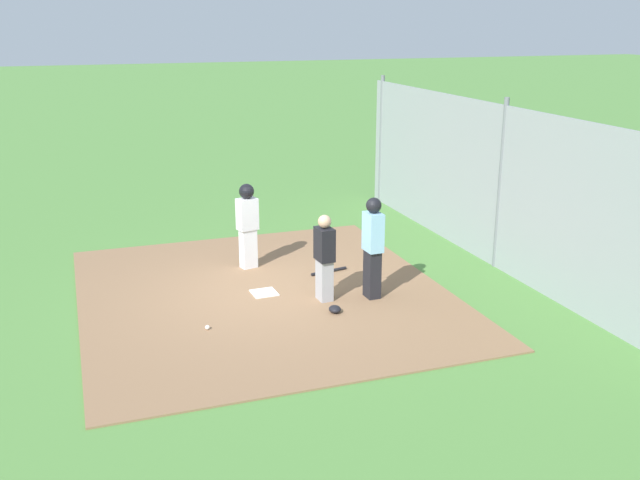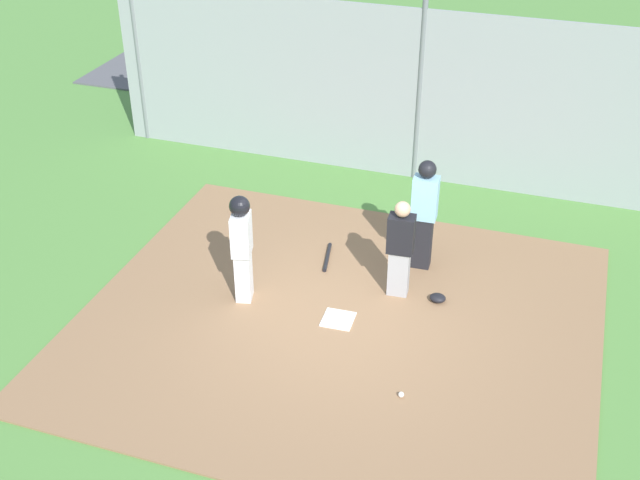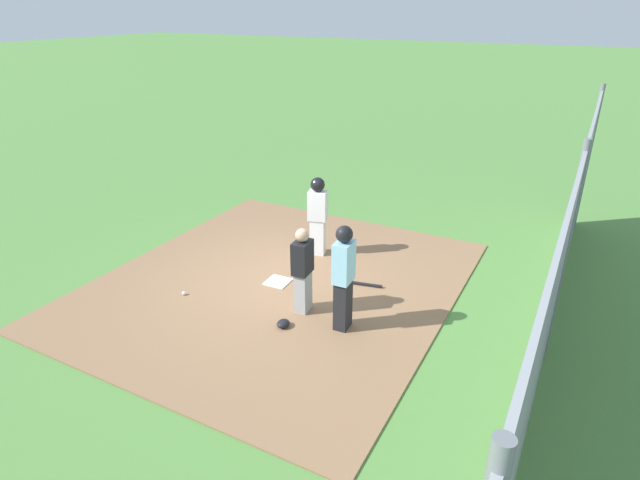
{
  "view_description": "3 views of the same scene",
  "coord_description": "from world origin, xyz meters",
  "px_view_note": "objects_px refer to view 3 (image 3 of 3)",
  "views": [
    {
      "loc": [
        -11.75,
        3.04,
        4.78
      ],
      "look_at": [
        0.32,
        -1.18,
        0.82
      ],
      "focal_mm": 40.42,
      "sensor_mm": 36.0,
      "label": 1
    },
    {
      "loc": [
        -2.66,
        8.71,
        6.95
      ],
      "look_at": [
        0.53,
        -0.76,
        0.82
      ],
      "focal_mm": 44.95,
      "sensor_mm": 36.0,
      "label": 2
    },
    {
      "loc": [
        -7.43,
        -4.88,
        4.92
      ],
      "look_at": [
        0.15,
        -0.84,
        1.03
      ],
      "focal_mm": 29.46,
      "sensor_mm": 36.0,
      "label": 3
    }
  ],
  "objects_px": {
    "home_plate": "(278,282)",
    "umpire": "(343,276)",
    "catcher_mask": "(283,324)",
    "baseball": "(184,293)",
    "catcher": "(303,269)",
    "runner": "(318,211)",
    "baseball_bat": "(362,284)"
  },
  "relations": [
    {
      "from": "catcher",
      "to": "baseball_bat",
      "type": "xyz_separation_m",
      "value": [
        1.28,
        -0.55,
        -0.76
      ]
    },
    {
      "from": "baseball",
      "to": "baseball_bat",
      "type": "bearing_deg",
      "value": -55.62
    },
    {
      "from": "umpire",
      "to": "runner",
      "type": "relative_size",
      "value": 1.07
    },
    {
      "from": "home_plate",
      "to": "baseball_bat",
      "type": "bearing_deg",
      "value": -66.33
    },
    {
      "from": "runner",
      "to": "baseball_bat",
      "type": "height_order",
      "value": "runner"
    },
    {
      "from": "runner",
      "to": "umpire",
      "type": "bearing_deg",
      "value": 22.61
    },
    {
      "from": "runner",
      "to": "baseball",
      "type": "bearing_deg",
      "value": -40.41
    },
    {
      "from": "umpire",
      "to": "baseball",
      "type": "height_order",
      "value": "umpire"
    },
    {
      "from": "home_plate",
      "to": "catcher",
      "type": "height_order",
      "value": "catcher"
    },
    {
      "from": "baseball_bat",
      "to": "catcher",
      "type": "bearing_deg",
      "value": 55.22
    },
    {
      "from": "umpire",
      "to": "catcher_mask",
      "type": "height_order",
      "value": "umpire"
    },
    {
      "from": "catcher",
      "to": "baseball",
      "type": "bearing_deg",
      "value": 10.88
    },
    {
      "from": "catcher",
      "to": "catcher_mask",
      "type": "bearing_deg",
      "value": 82.97
    },
    {
      "from": "umpire",
      "to": "baseball_bat",
      "type": "height_order",
      "value": "umpire"
    },
    {
      "from": "umpire",
      "to": "home_plate",
      "type": "bearing_deg",
      "value": -26.81
    },
    {
      "from": "runner",
      "to": "baseball",
      "type": "xyz_separation_m",
      "value": [
        -2.7,
        1.34,
        -0.94
      ]
    },
    {
      "from": "baseball",
      "to": "umpire",
      "type": "bearing_deg",
      "value": -81.88
    },
    {
      "from": "catcher_mask",
      "to": "baseball",
      "type": "bearing_deg",
      "value": 89.4
    },
    {
      "from": "runner",
      "to": "home_plate",
      "type": "bearing_deg",
      "value": -17.1
    },
    {
      "from": "home_plate",
      "to": "umpire",
      "type": "relative_size",
      "value": 0.24
    },
    {
      "from": "catcher",
      "to": "baseball",
      "type": "xyz_separation_m",
      "value": [
        -0.59,
        2.19,
        -0.76
      ]
    },
    {
      "from": "home_plate",
      "to": "catcher_mask",
      "type": "relative_size",
      "value": 1.83
    },
    {
      "from": "home_plate",
      "to": "runner",
      "type": "height_order",
      "value": "runner"
    },
    {
      "from": "umpire",
      "to": "runner",
      "type": "distance_m",
      "value": 2.82
    },
    {
      "from": "home_plate",
      "to": "runner",
      "type": "relative_size",
      "value": 0.26
    },
    {
      "from": "catcher_mask",
      "to": "baseball",
      "type": "relative_size",
      "value": 3.24
    },
    {
      "from": "catcher",
      "to": "runner",
      "type": "distance_m",
      "value": 2.28
    },
    {
      "from": "umpire",
      "to": "baseball",
      "type": "xyz_separation_m",
      "value": [
        -0.43,
        3.02,
        -0.92
      ]
    },
    {
      "from": "runner",
      "to": "catcher_mask",
      "type": "height_order",
      "value": "runner"
    },
    {
      "from": "home_plate",
      "to": "umpire",
      "type": "height_order",
      "value": "umpire"
    },
    {
      "from": "runner",
      "to": "catcher",
      "type": "bearing_deg",
      "value": 7.85
    },
    {
      "from": "home_plate",
      "to": "catcher_mask",
      "type": "bearing_deg",
      "value": -144.36
    }
  ]
}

